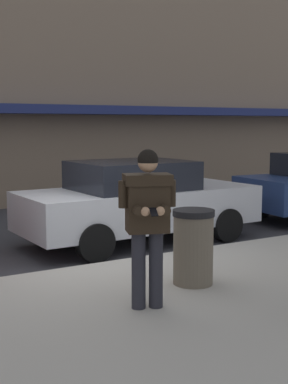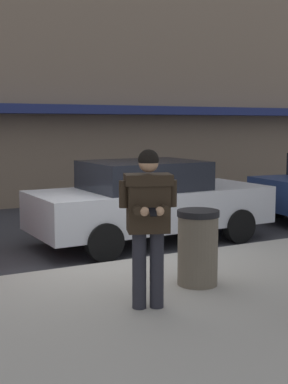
% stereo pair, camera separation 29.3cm
% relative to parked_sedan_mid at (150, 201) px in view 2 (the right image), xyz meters
% --- Properties ---
extents(ground_plane, '(80.00, 80.00, 0.00)m').
position_rel_parked_sedan_mid_xyz_m(ground_plane, '(-1.49, -1.24, -0.79)').
color(ground_plane, '#333338').
extents(sidewalk, '(32.00, 5.30, 0.14)m').
position_rel_parked_sedan_mid_xyz_m(sidewalk, '(-0.49, -4.09, -0.72)').
color(sidewalk, '#A8A399').
rests_on(sidewalk, ground).
extents(curb_paint_line, '(28.00, 0.12, 0.01)m').
position_rel_parked_sedan_mid_xyz_m(curb_paint_line, '(-0.49, -1.19, -0.79)').
color(curb_paint_line, silver).
rests_on(curb_paint_line, ground).
extents(storefront_facade, '(28.00, 4.70, 11.25)m').
position_rel_parked_sedan_mid_xyz_m(storefront_facade, '(-0.49, 7.26, 4.82)').
color(storefront_facade, '#84705B').
rests_on(storefront_facade, ground).
extents(parked_sedan_mid, '(4.55, 2.03, 1.54)m').
position_rel_parked_sedan_mid_xyz_m(parked_sedan_mid, '(0.00, 0.00, 0.00)').
color(parked_sedan_mid, silver).
rests_on(parked_sedan_mid, ground).
extents(man_texting_on_phone, '(0.62, 0.65, 1.81)m').
position_rel_parked_sedan_mid_xyz_m(man_texting_on_phone, '(-1.93, -3.52, 0.46)').
color(man_texting_on_phone, '#23232B').
rests_on(man_texting_on_phone, sidewalk).
extents(trash_bin, '(0.55, 0.55, 0.98)m').
position_rel_parked_sedan_mid_xyz_m(trash_bin, '(-0.94, -3.03, -0.16)').
color(trash_bin, '#665B4C').
rests_on(trash_bin, sidewalk).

